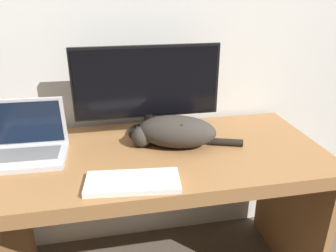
% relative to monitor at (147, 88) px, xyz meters
% --- Properties ---
extents(wall_back, '(6.40, 0.06, 2.60)m').
position_rel_monitor_xyz_m(wall_back, '(0.02, 0.21, 0.32)').
color(wall_back, silver).
rests_on(wall_back, ground_plane).
extents(desk, '(1.44, 0.67, 0.75)m').
position_rel_monitor_xyz_m(desk, '(0.02, -0.19, -0.39)').
color(desk, olive).
rests_on(desk, ground_plane).
extents(monitor, '(0.67, 0.19, 0.42)m').
position_rel_monitor_xyz_m(monitor, '(0.00, 0.00, 0.00)').
color(monitor, black).
rests_on(monitor, desk).
extents(laptop, '(0.31, 0.23, 0.24)m').
position_rel_monitor_xyz_m(laptop, '(-0.52, -0.13, -0.18)').
color(laptop, '#B7B7BC').
rests_on(laptop, desk).
extents(external_keyboard, '(0.35, 0.18, 0.02)m').
position_rel_monitor_xyz_m(external_keyboard, '(-0.12, -0.43, -0.22)').
color(external_keyboard, white).
rests_on(external_keyboard, desk).
extents(cat, '(0.49, 0.27, 0.14)m').
position_rel_monitor_xyz_m(cat, '(0.10, -0.15, -0.16)').
color(cat, '#332D28').
rests_on(cat, desk).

